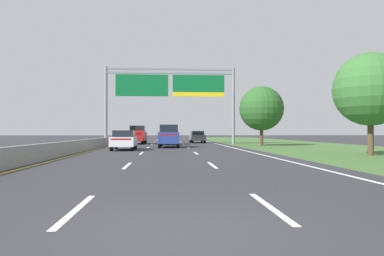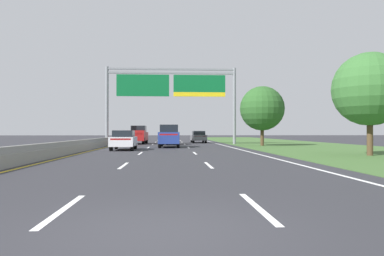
% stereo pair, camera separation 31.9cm
% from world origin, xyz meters
% --- Properties ---
extents(ground_plane, '(220.00, 220.00, 0.00)m').
position_xyz_m(ground_plane, '(0.00, 35.00, 0.00)').
color(ground_plane, '#2B2B30').
extents(lane_striping, '(11.96, 106.00, 0.01)m').
position_xyz_m(lane_striping, '(0.00, 34.54, 0.00)').
color(lane_striping, white).
rests_on(lane_striping, ground).
extents(grass_verge_right, '(14.00, 110.00, 0.02)m').
position_xyz_m(grass_verge_right, '(13.95, 35.00, 0.01)').
color(grass_verge_right, '#3D602D').
rests_on(grass_verge_right, ground).
extents(median_barrier_concrete, '(0.60, 110.00, 0.85)m').
position_xyz_m(median_barrier_concrete, '(-6.60, 35.00, 0.35)').
color(median_barrier_concrete, gray).
rests_on(median_barrier_concrete, ground).
extents(overhead_sign_gantry, '(15.06, 0.42, 8.93)m').
position_xyz_m(overhead_sign_gantry, '(0.30, 36.81, 6.37)').
color(overhead_sign_gantry, gray).
rests_on(overhead_sign_gantry, ground).
extents(pickup_truck_red, '(2.16, 5.46, 2.20)m').
position_xyz_m(pickup_truck_red, '(-3.70, 38.97, 1.07)').
color(pickup_truck_red, maroon).
rests_on(pickup_truck_red, ground).
extents(car_black_centre_lane_sedan, '(1.95, 4.45, 1.57)m').
position_xyz_m(car_black_centre_lane_sedan, '(0.25, 36.10, 0.82)').
color(car_black_centre_lane_sedan, black).
rests_on(car_black_centre_lane_sedan, ground).
extents(car_blue_centre_lane_suv, '(2.03, 4.75, 2.11)m').
position_xyz_m(car_blue_centre_lane_suv, '(0.10, 29.10, 1.10)').
color(car_blue_centre_lane_suv, navy).
rests_on(car_blue_centre_lane_suv, ground).
extents(car_grey_right_lane_sedan, '(1.93, 4.44, 1.57)m').
position_xyz_m(car_grey_right_lane_sedan, '(3.94, 43.29, 0.82)').
color(car_grey_right_lane_sedan, slate).
rests_on(car_grey_right_lane_sedan, ground).
extents(car_white_left_lane_sedan, '(1.87, 4.42, 1.57)m').
position_xyz_m(car_white_left_lane_sedan, '(-3.55, 24.26, 0.82)').
color(car_white_left_lane_sedan, silver).
rests_on(car_white_left_lane_sedan, ground).
extents(roadside_tree_near, '(4.47, 4.47, 6.30)m').
position_xyz_m(roadside_tree_near, '(12.30, 16.10, 4.06)').
color(roadside_tree_near, '#4C3823').
rests_on(roadside_tree_near, ground).
extents(roadside_tree_mid, '(4.63, 4.63, 6.22)m').
position_xyz_m(roadside_tree_mid, '(9.75, 32.22, 3.89)').
color(roadside_tree_mid, '#4C3823').
rests_on(roadside_tree_mid, ground).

